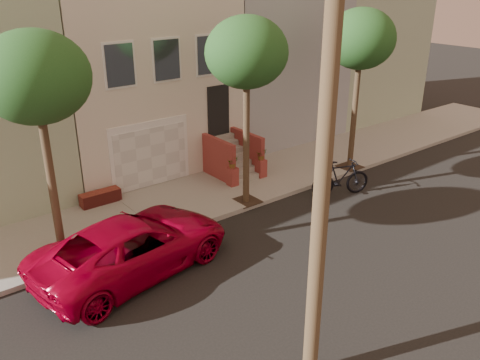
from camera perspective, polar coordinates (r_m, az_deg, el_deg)
ground at (r=14.64m, az=7.24°, el=-9.07°), size 90.00×90.00×0.00m
sidewalk at (r=18.27m, az=-4.62°, el=-1.92°), size 40.00×3.70×0.15m
house_row at (r=22.13m, az=-13.50°, el=11.61°), size 33.10×11.70×7.00m
tree_left at (r=13.22m, az=-22.22°, el=10.56°), size 2.70×2.57×6.30m
tree_mid at (r=16.21m, az=0.77°, el=14.15°), size 2.70×2.57×6.30m
tree_right at (r=20.09m, az=13.57°, el=15.20°), size 2.70×2.57×6.30m
pickup_truck at (r=14.01m, az=-12.04°, el=-7.31°), size 5.94×3.48×1.55m
motorcycle at (r=18.65m, az=11.35°, el=0.24°), size 2.35×1.42×1.36m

